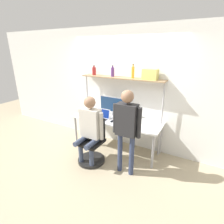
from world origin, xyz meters
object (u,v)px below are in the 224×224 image
Objects in this scene: office_chair at (92,148)px; storage_box at (150,74)px; person_seated at (90,125)px; bottle_red at (94,71)px; bottle_purple at (113,72)px; bottle_amber at (133,72)px; laptop at (103,116)px; cell_phone at (112,121)px; person_standing at (127,123)px; monitor at (113,106)px.

office_chair is 1.90m from storage_box.
bottle_red is at bearing 117.90° from person_seated.
person_seated is 1.30m from bottle_purple.
person_seated is at bearing -118.23° from bottle_amber.
laptop is 1.15m from bottle_amber.
bottle_amber is (0.97, -0.00, 0.03)m from bottle_red.
cell_phone is 0.09× the size of person_standing.
bottle_purple is (0.01, 0.86, 1.46)m from office_chair.
bottle_amber is (0.45, 0.05, 0.78)m from monitor.
bottle_purple is (0.07, 0.34, 0.94)m from laptop.
person_seated is 1.38m from bottle_red.
storage_box reaches higher than monitor.
bottle_purple reaches higher than office_chair.
person_standing is 1.15m from storage_box.
bottle_purple is at bearing 180.00° from bottle_amber.
cell_phone is at bearing -149.02° from storage_box.
person_standing is (0.82, -0.53, 0.20)m from laptop.
cell_phone is 0.63× the size of bottle_purple.
person_standing is 1.19m from bottle_amber.
storage_box is at bearing 84.06° from person_standing.
bottle_red reaches higher than laptop.
cell_phone is at bearing -9.59° from laptop.
person_standing is at bearing -0.72° from office_chair.
person_seated is 4.78× the size of storage_box.
cell_phone is 0.16× the size of office_chair.
person_standing is (0.76, -0.01, 0.73)m from office_chair.
person_standing is 5.49× the size of storage_box.
monitor is at bearing -173.80° from bottle_amber.
bottle_red is 1.33m from storage_box.
office_chair is 0.67× the size of person_seated.
monitor is 1.11m from storage_box.
storage_box reaches higher than cell_phone.
laptop is 0.23× the size of person_seated.
monitor is 2.72× the size of bottle_purple.
person_standing is (0.76, 0.04, 0.19)m from person_seated.
storage_box is at bearing 20.56° from laptop.
person_standing is at bearing -48.64° from monitor.
office_chair is at bearing 179.28° from person_standing.
office_chair is 4.29× the size of bottle_red.
person_seated is at bearing -92.75° from monitor.
monitor is 2.22× the size of storage_box.
laptop is 1.37× the size of bottle_purple.
cell_phone is 0.51× the size of storage_box.
monitor is at bearing -176.59° from storage_box.
person_standing reaches higher than laptop.
storage_box is (0.84, 0.00, 0.00)m from bottle_purple.
bottle_purple is at bearing 130.95° from person_standing.
person_standing is at bearing -41.03° from cell_phone.
bottle_purple reaches higher than storage_box.
storage_box is (0.85, 0.86, 1.47)m from office_chair.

